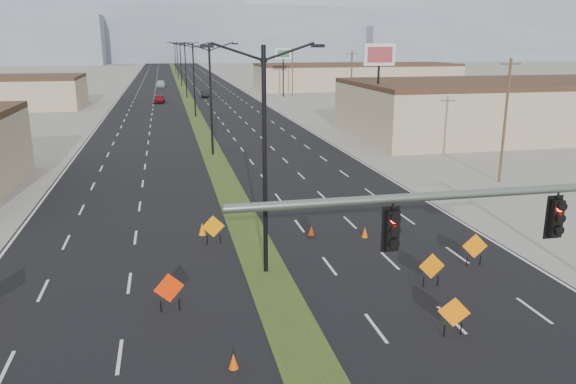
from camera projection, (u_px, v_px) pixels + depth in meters
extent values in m
cube|color=black|center=(186.00, 96.00, 108.54)|extent=(25.00, 400.00, 0.02)
cube|color=#2A4418|center=(186.00, 96.00, 108.54)|extent=(2.00, 400.00, 0.04)
cube|color=tan|center=(512.00, 110.00, 62.91)|extent=(36.00, 18.00, 5.50)
cube|color=tan|center=(356.00, 77.00, 125.14)|extent=(44.00, 16.00, 5.00)
cube|color=gray|center=(245.00, 35.00, 301.90)|extent=(220.00, 50.00, 28.00)
cube|color=gray|center=(489.00, 44.00, 322.56)|extent=(160.00, 50.00, 18.00)
cube|color=gray|center=(112.00, 31.00, 305.86)|extent=(140.00, 50.00, 32.00)
cylinder|color=slate|center=(512.00, 191.00, 15.54)|extent=(16.00, 0.24, 0.24)
cube|color=black|center=(392.00, 230.00, 15.04)|extent=(0.50, 0.28, 1.30)
sphere|color=#FF0C05|center=(395.00, 220.00, 14.80)|extent=(0.22, 0.22, 0.22)
cube|color=black|center=(555.00, 218.00, 16.07)|extent=(0.50, 0.28, 1.30)
sphere|color=#FF0C05|center=(561.00, 208.00, 15.83)|extent=(0.22, 0.22, 0.22)
cylinder|color=black|center=(265.00, 164.00, 24.19)|extent=(0.20, 0.20, 10.00)
cube|color=black|center=(207.00, 46.00, 22.44)|extent=(0.55, 0.24, 0.14)
cube|color=black|center=(318.00, 46.00, 23.38)|extent=(0.55, 0.24, 0.14)
cylinder|color=black|center=(211.00, 100.00, 50.61)|extent=(0.20, 0.20, 10.00)
cube|color=black|center=(182.00, 44.00, 48.86)|extent=(0.55, 0.24, 0.14)
cube|color=black|center=(235.00, 44.00, 49.81)|extent=(0.55, 0.24, 0.14)
cylinder|color=black|center=(194.00, 80.00, 77.04)|extent=(0.20, 0.20, 10.00)
cube|color=black|center=(175.00, 43.00, 75.29)|extent=(0.55, 0.24, 0.14)
cube|color=black|center=(210.00, 43.00, 76.23)|extent=(0.55, 0.24, 0.14)
cylinder|color=black|center=(186.00, 71.00, 103.47)|extent=(0.20, 0.20, 10.00)
cube|color=black|center=(172.00, 43.00, 101.71)|extent=(0.55, 0.24, 0.14)
cube|color=black|center=(197.00, 43.00, 102.66)|extent=(0.55, 0.24, 0.14)
cylinder|color=black|center=(181.00, 65.00, 129.89)|extent=(0.20, 0.20, 10.00)
cube|color=black|center=(170.00, 43.00, 128.14)|extent=(0.55, 0.24, 0.14)
cube|color=black|center=(190.00, 43.00, 129.08)|extent=(0.55, 0.24, 0.14)
cylinder|color=black|center=(178.00, 61.00, 156.32)|extent=(0.20, 0.20, 10.00)
cube|color=black|center=(168.00, 43.00, 154.56)|extent=(0.55, 0.24, 0.14)
cube|color=black|center=(185.00, 43.00, 155.51)|extent=(0.55, 0.24, 0.14)
cylinder|color=black|center=(175.00, 58.00, 182.74)|extent=(0.20, 0.20, 10.00)
cube|color=black|center=(167.00, 42.00, 180.99)|extent=(0.55, 0.24, 0.14)
cube|color=black|center=(182.00, 42.00, 181.94)|extent=(0.55, 0.24, 0.14)
cylinder|color=#4C3823|center=(505.00, 122.00, 40.70)|extent=(0.20, 0.20, 9.00)
cube|color=#4C3823|center=(511.00, 64.00, 39.64)|extent=(1.60, 0.10, 0.10)
cylinder|color=#4C3823|center=(351.00, 86.00, 73.73)|extent=(0.20, 0.20, 9.00)
cube|color=#4C3823|center=(352.00, 54.00, 72.67)|extent=(1.60, 0.10, 0.10)
cylinder|color=#4C3823|center=(293.00, 72.00, 106.77)|extent=(0.20, 0.20, 9.00)
cube|color=#4C3823|center=(293.00, 50.00, 105.71)|extent=(1.60, 0.10, 0.10)
cylinder|color=#4C3823|center=(262.00, 65.00, 139.80)|extent=(0.20, 0.20, 9.00)
cube|color=#4C3823|center=(261.00, 48.00, 138.74)|extent=(1.60, 0.10, 0.10)
imported|color=maroon|center=(159.00, 99.00, 95.97)|extent=(2.02, 4.21, 1.39)
imported|color=black|center=(205.00, 94.00, 105.79)|extent=(1.47, 3.93, 1.28)
imported|color=#BABDC4|center=(161.00, 84.00, 129.66)|extent=(2.25, 5.01, 1.43)
cube|color=#F43105|center=(169.00, 288.00, 21.47)|extent=(1.16, 0.35, 1.19)
cylinder|color=black|center=(161.00, 307.00, 21.59)|extent=(0.05, 0.05, 0.50)
cylinder|color=black|center=(179.00, 305.00, 21.74)|extent=(0.05, 0.05, 0.50)
cube|color=orange|center=(213.00, 226.00, 28.70)|extent=(1.17, 0.08, 1.17)
cylinder|color=black|center=(207.00, 240.00, 28.82)|extent=(0.05, 0.05, 0.49)
cylinder|color=black|center=(220.00, 239.00, 28.96)|extent=(0.05, 0.05, 0.49)
cube|color=orange|center=(454.00, 312.00, 19.69)|extent=(1.06, 0.42, 1.12)
cylinder|color=black|center=(444.00, 331.00, 19.80)|extent=(0.05, 0.05, 0.46)
cylinder|color=black|center=(461.00, 329.00, 19.94)|extent=(0.05, 0.05, 0.46)
cube|color=orange|center=(475.00, 246.00, 25.92)|extent=(1.17, 0.24, 1.18)
cylinder|color=black|center=(467.00, 261.00, 26.04)|extent=(0.05, 0.05, 0.49)
cylinder|color=black|center=(480.00, 260.00, 26.18)|extent=(0.05, 0.05, 0.49)
cube|color=orange|center=(432.00, 266.00, 23.70)|extent=(1.13, 0.11, 1.13)
cylinder|color=black|center=(424.00, 282.00, 23.82)|extent=(0.05, 0.05, 0.47)
cylinder|color=black|center=(438.00, 281.00, 23.95)|extent=(0.05, 0.05, 0.47)
cone|color=#DF4B04|center=(234.00, 361.00, 17.86)|extent=(0.36, 0.36, 0.54)
cone|color=#FF4705|center=(311.00, 231.00, 30.23)|extent=(0.39, 0.39, 0.54)
cone|color=#DB4A04|center=(365.00, 232.00, 29.87)|extent=(0.39, 0.39, 0.58)
cone|color=orange|center=(202.00, 229.00, 30.24)|extent=(0.41, 0.41, 0.68)
cylinder|color=black|center=(377.00, 102.00, 57.49)|extent=(0.24, 0.24, 8.23)
cube|color=white|center=(379.00, 55.00, 56.26)|extent=(3.26, 0.46, 2.17)
cube|color=#9F353B|center=(380.00, 55.00, 56.07)|extent=(2.60, 0.14, 1.52)
cylinder|color=black|center=(283.00, 77.00, 106.60)|extent=(0.24, 0.24, 7.40)
cube|color=white|center=(283.00, 54.00, 105.49)|extent=(2.93, 0.94, 1.95)
cube|color=#307848|center=(283.00, 54.00, 105.30)|extent=(2.30, 0.53, 1.36)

